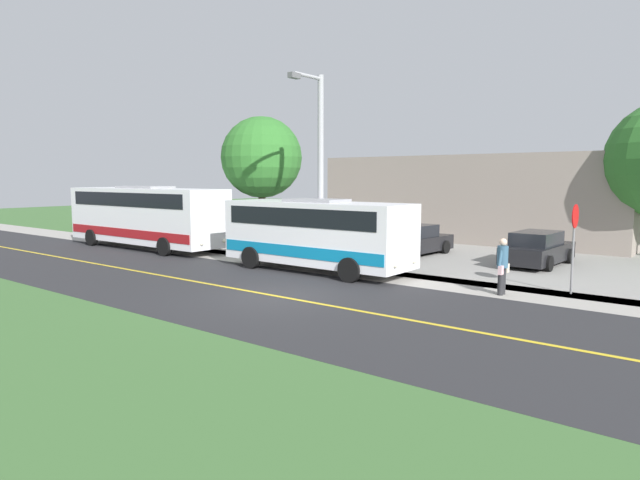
% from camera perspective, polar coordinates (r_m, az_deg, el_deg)
% --- Properties ---
extents(ground_plane, '(120.00, 120.00, 0.00)m').
position_cam_1_polar(ground_plane, '(17.36, -4.48, -5.87)').
color(ground_plane, '#3D6633').
extents(road_surface, '(8.00, 100.00, 0.01)m').
position_cam_1_polar(road_surface, '(17.36, -4.48, -5.85)').
color(road_surface, '#28282B').
rests_on(road_surface, ground).
extents(sidewalk, '(2.40, 100.00, 0.01)m').
position_cam_1_polar(sidewalk, '(21.41, 4.98, -3.50)').
color(sidewalk, '#9E9991').
rests_on(sidewalk, ground).
extents(parking_lot_surface, '(14.00, 36.00, 0.01)m').
position_cam_1_polar(parking_lot_surface, '(26.55, 19.04, -1.89)').
color(parking_lot_surface, gray).
rests_on(parking_lot_surface, ground).
extents(road_centre_line, '(0.16, 100.00, 0.00)m').
position_cam_1_polar(road_centre_line, '(17.36, -4.48, -5.84)').
color(road_centre_line, gold).
rests_on(road_centre_line, ground).
extents(shuttle_bus_front, '(2.67, 8.07, 2.88)m').
position_cam_1_polar(shuttle_bus_front, '(21.80, -0.38, 0.90)').
color(shuttle_bus_front, white).
rests_on(shuttle_bus_front, ground).
extents(transit_bus_rear, '(2.78, 10.63, 3.28)m').
position_cam_1_polar(transit_bus_rear, '(30.32, -17.65, 2.57)').
color(transit_bus_rear, white).
rests_on(transit_bus_rear, ground).
extents(pedestrian_with_bags, '(0.72, 0.34, 1.81)m').
position_cam_1_polar(pedestrian_with_bags, '(18.32, 18.43, -2.42)').
color(pedestrian_with_bags, '#262628').
rests_on(pedestrian_with_bags, ground).
extents(stop_sign, '(0.76, 0.07, 2.88)m').
position_cam_1_polar(stop_sign, '(19.15, 24.91, 0.66)').
color(stop_sign, slate).
rests_on(stop_sign, ground).
extents(street_light_pole, '(1.97, 0.24, 7.73)m').
position_cam_1_polar(street_light_pole, '(22.08, -0.13, 7.95)').
color(street_light_pole, '#9E9EA3').
rests_on(street_light_pole, ground).
extents(parked_car_near, '(4.52, 2.26, 1.45)m').
position_cam_1_polar(parked_car_near, '(26.85, 9.74, -0.07)').
color(parked_car_near, black).
rests_on(parked_car_near, ground).
extents(parked_car_far, '(4.47, 2.15, 1.45)m').
position_cam_1_polar(parked_car_far, '(25.06, 21.66, -0.90)').
color(parked_car_far, black).
rests_on(parked_car_far, ground).
extents(tree_curbside, '(4.02, 4.02, 6.73)m').
position_cam_1_polar(tree_curbside, '(27.69, -6.09, 8.50)').
color(tree_curbside, '#4C3826').
rests_on(tree_curbside, ground).
extents(commercial_building, '(10.00, 17.82, 4.99)m').
position_cam_1_polar(commercial_building, '(36.33, 17.00, 4.30)').
color(commercial_building, gray).
rests_on(commercial_building, ground).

